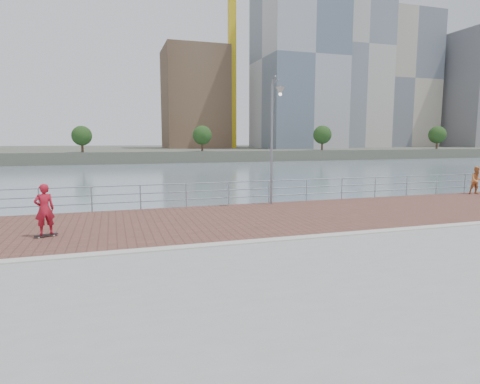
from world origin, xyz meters
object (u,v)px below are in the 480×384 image
object	(u,v)px
street_lamp	(275,119)
skateboarder	(44,209)
guardrail	(208,192)
bystander	(477,180)

from	to	relation	value
street_lamp	skateboarder	distance (m)	10.43
street_lamp	guardrail	bearing A→B (deg)	163.01
street_lamp	skateboarder	size ratio (longest dim) A/B	3.50
guardrail	skateboarder	world-z (taller)	skateboarder
street_lamp	bystander	xyz separation A→B (m)	(12.53, 0.24, -3.25)
guardrail	skateboarder	size ratio (longest dim) A/B	23.90
bystander	skateboarder	bearing A→B (deg)	-151.63
guardrail	skateboarder	bearing A→B (deg)	-145.42
guardrail	bystander	xyz separation A→B (m)	(15.53, -0.68, 0.11)
skateboarder	bystander	xyz separation A→B (m)	(21.86, 3.68, -0.12)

